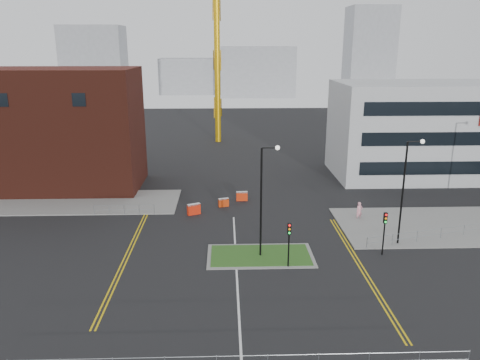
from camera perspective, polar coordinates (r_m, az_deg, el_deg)
The scene contains 27 objects.
ground at distance 31.39m, azimuth -0.16°, elevation -15.61°, with size 200.00×200.00×0.00m, color black.
pavement_left at distance 54.86m, azimuth -22.29°, elevation -2.55°, with size 28.00×8.00×0.12m, color slate.
pavement_right at distance 49.44m, azimuth 25.81°, elevation -4.98°, with size 24.00×10.00×0.12m, color slate.
island_kerb at distance 38.50m, azimuth 2.50°, elevation -9.21°, with size 8.60×4.60×0.08m, color slate.
grass_island at distance 38.49m, azimuth 2.50°, elevation -9.18°, with size 8.00×4.00×0.12m, color #274918.
brick_building at distance 59.79m, azimuth -23.73°, elevation 5.49°, with size 24.20×10.07×14.24m.
office_block at distance 65.33m, azimuth 22.50°, elevation 5.68°, with size 25.00×12.20×12.00m.
streetlamp_island at distance 36.54m, azimuth 2.94°, elevation -1.57°, with size 1.46×0.36×9.18m.
streetlamp_right_near at distance 41.15m, azimuth 19.60°, elevation -0.47°, with size 1.46×0.36×9.18m.
traffic_light_island at distance 35.84m, azimuth 6.00°, elevation -6.86°, with size 0.28×0.33×3.65m.
traffic_light_right at distance 39.49m, azimuth 17.24°, elevation -5.30°, with size 0.28×0.33×3.65m.
railing_front at distance 26.01m, azimuth 0.26°, elevation -21.12°, with size 24.05×0.05×1.10m.
railing_left at distance 48.47m, azimuth -13.95°, elevation -3.33°, with size 6.05×0.05×1.10m.
railing_right at distance 46.46m, azimuth 25.66°, elevation -5.32°, with size 19.05×5.05×1.10m.
centre_line at distance 33.11m, azimuth -0.27°, elevation -13.78°, with size 0.15×30.00×0.01m, color silver.
yellow_left_a at distance 41.06m, azimuth -13.37°, elevation -8.03°, with size 0.12×24.00×0.01m, color gold.
yellow_left_b at distance 41.00m, azimuth -12.96°, elevation -8.04°, with size 0.12×24.00×0.01m, color gold.
yellow_right_a at distance 38.03m, azimuth 14.25°, elevation -10.12°, with size 0.12×20.00×0.01m, color gold.
yellow_right_b at distance 38.12m, azimuth 14.69°, elevation -10.10°, with size 0.12×20.00×0.01m, color gold.
skyline_a at distance 151.92m, azimuth -17.30°, elevation 13.40°, with size 18.00×12.00×22.00m, color gray.
skyline_b at distance 157.27m, azimuth 2.13°, elevation 13.07°, with size 24.00×12.00×16.00m, color gray.
skyline_c at distance 158.45m, azimuth 15.46°, elevation 14.71°, with size 14.00×12.00×28.00m, color gray.
skyline_d at distance 167.16m, azimuth -4.43°, elevation 12.53°, with size 30.00×12.00×12.00m, color gray.
pedestrian at distance 47.24m, azimuth 14.34°, elevation -3.68°, with size 0.66×0.43×1.80m, color pink.
barrier_left at distance 49.57m, azimuth -2.01°, elevation -2.71°, with size 1.14×0.65×0.91m.
barrier_mid at distance 47.49m, azimuth -5.65°, elevation -3.51°, with size 1.38×0.95×1.11m.
barrier_right at distance 51.39m, azimuth 0.23°, elevation -1.93°, with size 1.24×0.45×1.03m.
Camera 1 is at (-0.78, -26.67, 16.54)m, focal length 35.00 mm.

